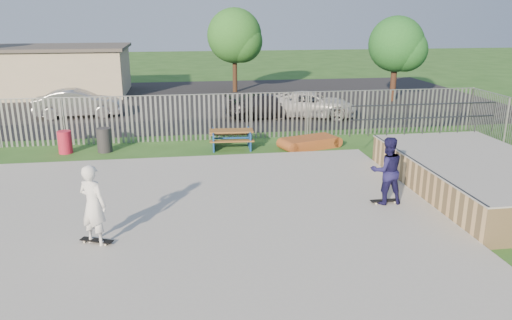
{
  "coord_description": "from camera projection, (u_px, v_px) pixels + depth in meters",
  "views": [
    {
      "loc": [
        0.66,
        -12.19,
        5.39
      ],
      "look_at": [
        2.8,
        2.0,
        1.1
      ],
      "focal_mm": 35.0,
      "sensor_mm": 36.0,
      "label": 1
    }
  ],
  "objects": [
    {
      "name": "ground",
      "position": [
        161.0,
        227.0,
        13.0
      ],
      "size": [
        120.0,
        120.0,
        0.0
      ],
      "primitive_type": "plane",
      "color": "#29551D",
      "rests_on": "ground"
    },
    {
      "name": "skater_white",
      "position": [
        93.0,
        205.0,
        11.48
      ],
      "size": [
        0.84,
        0.77,
        1.93
      ],
      "primitive_type": "imported",
      "rotation": [
        0.0,
        0.0,
        2.55
      ],
      "color": "white",
      "rests_on": "concrete_slab"
    },
    {
      "name": "tree_right",
      "position": [
        396.0,
        44.0,
        30.17
      ],
      "size": [
        3.35,
        3.35,
        5.16
      ],
      "color": "#3F2519",
      "rests_on": "ground"
    },
    {
      "name": "skateboard_b",
      "position": [
        97.0,
        241.0,
        11.75
      ],
      "size": [
        0.81,
        0.51,
        0.08
      ],
      "rotation": [
        0.0,
        0.0,
        -0.41
      ],
      "color": "black",
      "rests_on": "concrete_slab"
    },
    {
      "name": "car_silver",
      "position": [
        78.0,
        103.0,
        26.22
      ],
      "size": [
        4.48,
        1.82,
        1.45
      ],
      "primitive_type": "imported",
      "rotation": [
        0.0,
        0.0,
        1.64
      ],
      "color": "#A4A4A8",
      "rests_on": "parking_lot"
    },
    {
      "name": "tree_mid",
      "position": [
        234.0,
        36.0,
        33.54
      ],
      "size": [
        3.67,
        3.67,
        5.66
      ],
      "color": "#3C2618",
      "rests_on": "ground"
    },
    {
      "name": "quarter_pipe",
      "position": [
        478.0,
        177.0,
        15.18
      ],
      "size": [
        5.5,
        7.05,
        2.19
      ],
      "color": "tan",
      "rests_on": "ground"
    },
    {
      "name": "parking_lot",
      "position": [
        171.0,
        101.0,
        31.0
      ],
      "size": [
        40.0,
        18.0,
        0.02
      ],
      "primitive_type": "cube",
      "color": "black",
      "rests_on": "ground"
    },
    {
      "name": "concrete_slab",
      "position": [
        161.0,
        224.0,
        12.98
      ],
      "size": [
        15.0,
        12.0,
        0.15
      ],
      "primitive_type": "cube",
      "color": "#A0A19B",
      "rests_on": "ground"
    },
    {
      "name": "fence",
      "position": [
        193.0,
        144.0,
        17.2
      ],
      "size": [
        26.04,
        16.02,
        2.0
      ],
      "color": "gray",
      "rests_on": "ground"
    },
    {
      "name": "funbox",
      "position": [
        310.0,
        143.0,
        20.48
      ],
      "size": [
        2.36,
        1.68,
        0.43
      ],
      "rotation": [
        0.0,
        0.0,
        0.32
      ],
      "color": "brown",
      "rests_on": "ground"
    },
    {
      "name": "skater_navy",
      "position": [
        387.0,
        171.0,
        13.95
      ],
      "size": [
        0.94,
        0.74,
        1.93
      ],
      "primitive_type": "imported",
      "rotation": [
        0.0,
        0.0,
        3.15
      ],
      "color": "#161441",
      "rests_on": "concrete_slab"
    },
    {
      "name": "car_white",
      "position": [
        311.0,
        104.0,
        26.28
      ],
      "size": [
        5.14,
        3.38,
        1.31
      ],
      "primitive_type": "imported",
      "rotation": [
        0.0,
        0.0,
        1.3
      ],
      "color": "silver",
      "rests_on": "parking_lot"
    },
    {
      "name": "picnic_table",
      "position": [
        231.0,
        139.0,
        20.41
      ],
      "size": [
        1.85,
        1.55,
        0.75
      ],
      "rotation": [
        0.0,
        0.0,
        -0.06
      ],
      "color": "brown",
      "rests_on": "ground"
    },
    {
      "name": "car_dark",
      "position": [
        267.0,
        106.0,
        26.03
      ],
      "size": [
        4.48,
        2.12,
        1.26
      ],
      "primitive_type": "imported",
      "rotation": [
        0.0,
        0.0,
        1.65
      ],
      "color": "black",
      "rests_on": "parking_lot"
    },
    {
      "name": "trash_bin_red",
      "position": [
        65.0,
        142.0,
        19.62
      ],
      "size": [
        0.54,
        0.54,
        0.89
      ],
      "primitive_type": "cylinder",
      "color": "#B21B34",
      "rests_on": "ground"
    },
    {
      "name": "trash_bin_grey",
      "position": [
        104.0,
        140.0,
        19.8
      ],
      "size": [
        0.58,
        0.58,
        0.97
      ],
      "primitive_type": "cylinder",
      "color": "#28282B",
      "rests_on": "ground"
    },
    {
      "name": "building",
      "position": [
        49.0,
        70.0,
        33.18
      ],
      "size": [
        10.4,
        6.4,
        3.2
      ],
      "color": "#BBAF90",
      "rests_on": "ground"
    },
    {
      "name": "skateboard_a",
      "position": [
        384.0,
        201.0,
        14.21
      ],
      "size": [
        0.8,
        0.21,
        0.08
      ],
      "rotation": [
        0.0,
        0.0,
        0.01
      ],
      "color": "black",
      "rests_on": "concrete_slab"
    }
  ]
}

